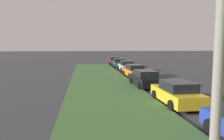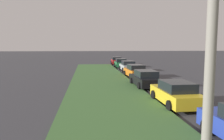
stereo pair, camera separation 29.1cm
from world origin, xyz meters
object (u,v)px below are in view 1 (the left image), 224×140
parked_car_orange (134,71)px  parked_car_green (119,63)px  parked_car_red (114,61)px  parked_car_silver (126,66)px  parked_car_black (145,79)px  parked_car_yellow (177,93)px

parked_car_orange → parked_car_green: bearing=-3.4°
parked_car_red → parked_car_green: bearing=-178.4°
parked_car_silver → parked_car_green: 5.46m
parked_car_black → parked_car_silver: bearing=-5.1°
parked_car_yellow → parked_car_green: size_ratio=1.00×
parked_car_black → parked_car_red: bearing=-3.2°
parked_car_yellow → parked_car_black: size_ratio=1.00×
parked_car_yellow → parked_car_red: 29.39m
parked_car_orange → parked_car_silver: (6.25, -0.30, 0.00)m
parked_car_silver → parked_car_green: bearing=1.9°
parked_car_yellow → parked_car_green: bearing=-1.9°
parked_car_silver → parked_car_red: size_ratio=0.99×
parked_car_silver → parked_car_black: bearing=176.8°
parked_car_silver → parked_car_orange: bearing=177.5°
parked_car_black → parked_car_silver: (12.13, -0.72, 0.00)m
parked_car_red → parked_car_silver: bearing=-177.3°
parked_car_yellow → parked_car_red: bearing=-1.8°
parked_car_black → parked_car_green: 17.59m
parked_car_black → parked_car_orange: 5.89m
parked_car_yellow → parked_car_silver: size_ratio=1.01×
parked_car_silver → parked_car_green: (5.46, 0.16, 0.00)m
parked_car_red → parked_car_yellow: bearing=-178.6°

